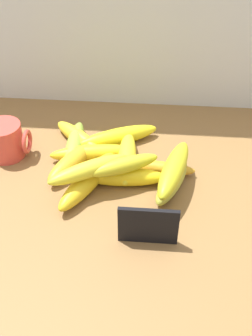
% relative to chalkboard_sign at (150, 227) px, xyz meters
% --- Properties ---
extents(counter_top, '(1.10, 0.76, 0.03)m').
position_rel_chalkboard_sign_xyz_m(counter_top, '(0.00, 0.11, -0.05)').
color(counter_top, brown).
rests_on(counter_top, ground).
extents(chalkboard_sign, '(0.11, 0.02, 0.08)m').
position_rel_chalkboard_sign_xyz_m(chalkboard_sign, '(0.00, 0.00, 0.00)').
color(chalkboard_sign, black).
rests_on(chalkboard_sign, counter_top).
extents(coffee_mug, '(0.10, 0.08, 0.08)m').
position_rel_chalkboard_sign_xyz_m(coffee_mug, '(-0.33, 0.23, 0.00)').
color(coffee_mug, '#D24339').
rests_on(coffee_mug, counter_top).
extents(banana_0, '(0.20, 0.07, 0.04)m').
position_rel_chalkboard_sign_xyz_m(banana_0, '(-0.13, 0.23, -0.02)').
color(banana_0, yellow).
rests_on(banana_0, counter_top).
extents(banana_1, '(0.11, 0.15, 0.04)m').
position_rel_chalkboard_sign_xyz_m(banana_1, '(-0.18, 0.19, -0.02)').
color(banana_1, gold).
rests_on(banana_1, counter_top).
extents(banana_2, '(0.05, 0.18, 0.04)m').
position_rel_chalkboard_sign_xyz_m(banana_2, '(-0.05, 0.22, -0.02)').
color(banana_2, yellow).
rests_on(banana_2, counter_top).
extents(banana_3, '(0.18, 0.05, 0.04)m').
position_rel_chalkboard_sign_xyz_m(banana_3, '(-0.06, 0.15, -0.02)').
color(banana_3, yellow).
rests_on(banana_3, counter_top).
extents(banana_4, '(0.04, 0.18, 0.04)m').
position_rel_chalkboard_sign_xyz_m(banana_4, '(-0.18, 0.26, -0.02)').
color(banana_4, '#89A938').
rests_on(banana_4, counter_top).
extents(banana_5, '(0.20, 0.13, 0.04)m').
position_rel_chalkboard_sign_xyz_m(banana_5, '(-0.08, 0.30, -0.02)').
color(banana_5, yellow).
rests_on(banana_5, counter_top).
extents(banana_6, '(0.14, 0.13, 0.04)m').
position_rel_chalkboard_sign_xyz_m(banana_6, '(-0.18, 0.29, -0.02)').
color(banana_6, yellow).
rests_on(banana_6, counter_top).
extents(banana_7, '(0.19, 0.04, 0.03)m').
position_rel_chalkboard_sign_xyz_m(banana_7, '(0.00, 0.19, -0.02)').
color(banana_7, gold).
rests_on(banana_7, counter_top).
extents(banana_8, '(0.09, 0.15, 0.04)m').
position_rel_chalkboard_sign_xyz_m(banana_8, '(0.05, 0.15, -0.02)').
color(banana_8, '#AEB338').
rests_on(banana_8, counter_top).
extents(banana_9, '(0.12, 0.20, 0.04)m').
position_rel_chalkboard_sign_xyz_m(banana_9, '(-0.13, 0.13, -0.02)').
color(banana_9, gold).
rests_on(banana_9, counter_top).
extents(banana_10, '(0.15, 0.10, 0.03)m').
position_rel_chalkboard_sign_xyz_m(banana_10, '(-0.06, 0.15, 0.02)').
color(banana_10, gold).
rests_on(banana_10, banana_3).
extents(banana_11, '(0.17, 0.13, 0.04)m').
position_rel_chalkboard_sign_xyz_m(banana_11, '(-0.12, 0.12, 0.02)').
color(banana_11, yellow).
rests_on(banana_11, banana_9).
extents(banana_12, '(0.09, 0.19, 0.04)m').
position_rel_chalkboard_sign_xyz_m(banana_12, '(0.05, 0.14, 0.02)').
color(banana_12, gold).
rests_on(banana_12, banana_8).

